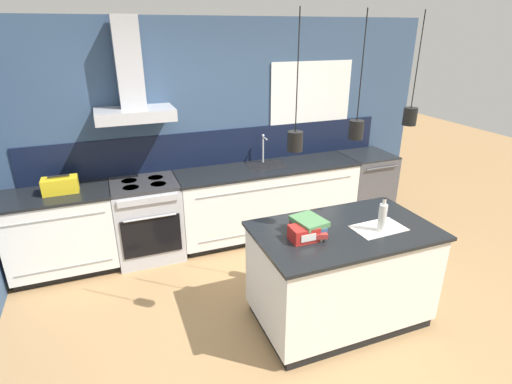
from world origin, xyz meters
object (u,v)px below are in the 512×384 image
object	(u,v)px
yellow_toolbox	(60,185)
red_supply_box	(304,233)
bottle_on_island	(382,217)
dishwasher	(364,186)
oven_range	(148,220)
book_stack	(308,226)

from	to	relation	value
yellow_toolbox	red_supply_box	bearing A→B (deg)	-43.83
bottle_on_island	red_supply_box	distance (m)	0.68
dishwasher	red_supply_box	bearing A→B (deg)	-136.72
oven_range	dishwasher	bearing A→B (deg)	0.08
bottle_on_island	yellow_toolbox	size ratio (longest dim) A/B	0.90
dishwasher	book_stack	xyz separation A→B (m)	(-1.81, -1.70, 0.52)
oven_range	yellow_toolbox	size ratio (longest dim) A/B	2.68
dishwasher	yellow_toolbox	distance (m)	3.79
dishwasher	bottle_on_island	bearing A→B (deg)	-123.07
dishwasher	yellow_toolbox	bearing A→B (deg)	180.00
dishwasher	bottle_on_island	size ratio (longest dim) A/B	2.97
book_stack	yellow_toolbox	world-z (taller)	yellow_toolbox
bottle_on_island	book_stack	size ratio (longest dim) A/B	0.82
red_supply_box	oven_range	bearing A→B (deg)	120.26
book_stack	red_supply_box	bearing A→B (deg)	-135.70
oven_range	book_stack	size ratio (longest dim) A/B	2.45
book_stack	yellow_toolbox	bearing A→B (deg)	138.64
dishwasher	red_supply_box	distance (m)	2.65
red_supply_box	yellow_toolbox	xyz separation A→B (m)	(-1.86, 1.78, 0.02)
oven_range	book_stack	distance (m)	2.10
bottle_on_island	oven_range	bearing A→B (deg)	132.22
dishwasher	red_supply_box	size ratio (longest dim) A/B	4.26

